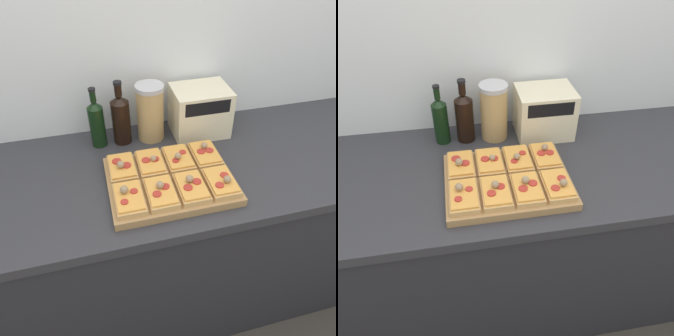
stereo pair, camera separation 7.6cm
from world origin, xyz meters
TOP-DOWN VIEW (x-y plane):
  - wall_back at (0.00, 0.67)m, footprint 6.00×0.06m
  - kitchen_counter at (0.00, 0.32)m, footprint 2.63×0.67m
  - cutting_board at (-0.07, 0.22)m, footprint 0.44×0.34m
  - pizza_slice_back_left at (-0.23, 0.30)m, footprint 0.10×0.15m
  - pizza_slice_back_midleft at (-0.13, 0.30)m, footprint 0.10×0.15m
  - pizza_slice_back_midright at (-0.02, 0.30)m, footprint 0.10×0.15m
  - pizza_slice_back_right at (0.09, 0.30)m, footprint 0.10×0.15m
  - pizza_slice_front_left at (-0.23, 0.14)m, footprint 0.10×0.15m
  - pizza_slice_front_midleft at (-0.13, 0.14)m, footprint 0.10×0.15m
  - pizza_slice_front_midright at (-0.02, 0.14)m, footprint 0.10×0.15m
  - pizza_slice_front_right at (0.09, 0.14)m, footprint 0.10×0.15m
  - olive_oil_bottle at (-0.29, 0.53)m, footprint 0.06×0.06m
  - wine_bottle at (-0.20, 0.53)m, footprint 0.07×0.07m
  - grain_jar_tall at (-0.08, 0.53)m, footprint 0.11×0.11m
  - toaster_oven at (0.14, 0.53)m, footprint 0.26×0.18m

SIDE VIEW (x-z plane):
  - kitchen_counter at x=0.00m, z-range 0.00..0.90m
  - cutting_board at x=-0.07m, z-range 0.90..0.93m
  - pizza_slice_back_midleft at x=-0.13m, z-range 0.92..0.97m
  - pizza_slice_back_midright at x=-0.02m, z-range 0.91..0.97m
  - pizza_slice_back_right at x=0.09m, z-range 0.91..0.97m
  - pizza_slice_front_midleft at x=-0.13m, z-range 0.91..0.97m
  - pizza_slice_front_right at x=0.09m, z-range 0.91..0.97m
  - pizza_slice_front_midright at x=-0.02m, z-range 0.91..0.97m
  - pizza_slice_front_left at x=-0.23m, z-range 0.91..0.97m
  - pizza_slice_back_left at x=-0.23m, z-range 0.91..0.97m
  - toaster_oven at x=0.14m, z-range 0.90..1.10m
  - olive_oil_bottle at x=-0.29m, z-range 0.87..1.13m
  - wine_bottle at x=-0.20m, z-range 0.87..1.14m
  - grain_jar_tall at x=-0.08m, z-range 0.90..1.14m
  - wall_back at x=0.00m, z-range 0.00..2.50m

